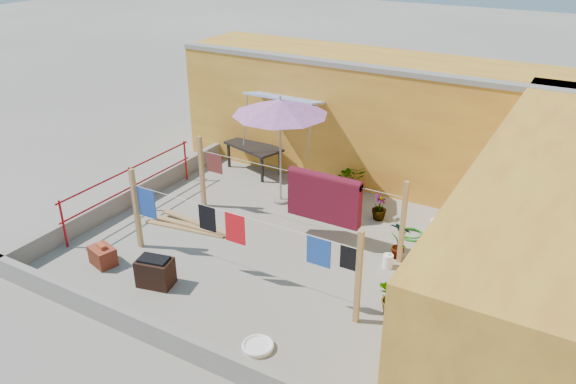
# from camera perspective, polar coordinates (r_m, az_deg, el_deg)

# --- Properties ---
(ground) EXTENTS (80.00, 80.00, 0.00)m
(ground) POSITION_cam_1_polar(r_m,az_deg,el_deg) (12.06, -1.37, -5.61)
(ground) COLOR #9E998E
(ground) RESTS_ON ground
(wall_back) EXTENTS (11.00, 3.27, 3.21)m
(wall_back) POSITION_cam_1_polar(r_m,az_deg,el_deg) (15.06, 9.58, 7.37)
(wall_back) COLOR gold
(wall_back) RESTS_ON ground
(wall_right) EXTENTS (2.40, 9.00, 3.20)m
(wall_right) POSITION_cam_1_polar(r_m,az_deg,el_deg) (9.94, 25.21, -5.02)
(wall_right) COLOR gold
(wall_right) RESTS_ON ground
(parapet_front) EXTENTS (8.30, 0.16, 0.44)m
(parapet_front) POSITION_cam_1_polar(r_m,az_deg,el_deg) (9.63, -12.83, -14.02)
(parapet_front) COLOR gray
(parapet_front) RESTS_ON ground
(parapet_left) EXTENTS (0.16, 7.30, 0.44)m
(parapet_left) POSITION_cam_1_polar(r_m,az_deg,el_deg) (14.26, -15.55, -0.38)
(parapet_left) COLOR gray
(parapet_left) RESTS_ON ground
(red_railing) EXTENTS (0.05, 4.20, 1.10)m
(red_railing) POSITION_cam_1_polar(r_m,az_deg,el_deg) (13.77, -15.69, 0.96)
(red_railing) COLOR #A11017
(red_railing) RESTS_ON ground
(clothesline_rig) EXTENTS (5.09, 2.35, 1.80)m
(clothesline_rig) POSITION_cam_1_polar(r_m,az_deg,el_deg) (11.74, 2.43, -1.00)
(clothesline_rig) COLOR tan
(clothesline_rig) RESTS_ON ground
(patio_umbrella) EXTENTS (2.73, 2.73, 2.69)m
(patio_umbrella) POSITION_cam_1_polar(r_m,az_deg,el_deg) (13.05, -0.80, 8.56)
(patio_umbrella) COLOR gray
(patio_umbrella) RESTS_ON ground
(outdoor_table) EXTENTS (1.78, 1.24, 0.76)m
(outdoor_table) POSITION_cam_1_polar(r_m,az_deg,el_deg) (15.44, -3.51, 4.50)
(outdoor_table) COLOR black
(outdoor_table) RESTS_ON ground
(brick_stack) EXTENTS (0.61, 0.51, 0.46)m
(brick_stack) POSITION_cam_1_polar(r_m,az_deg,el_deg) (11.99, -18.30, -6.16)
(brick_stack) COLOR #9B3D23
(brick_stack) RESTS_ON ground
(lumber_pile) EXTENTS (2.15, 0.60, 0.13)m
(lumber_pile) POSITION_cam_1_polar(r_m,az_deg,el_deg) (12.93, -9.87, -3.37)
(lumber_pile) COLOR tan
(lumber_pile) RESTS_ON ground
(brazier) EXTENTS (0.74, 0.58, 0.59)m
(brazier) POSITION_cam_1_polar(r_m,az_deg,el_deg) (11.04, -13.33, -7.89)
(brazier) COLOR black
(brazier) RESTS_ON ground
(white_basin) EXTENTS (0.53, 0.53, 0.09)m
(white_basin) POSITION_cam_1_polar(r_m,az_deg,el_deg) (9.48, -3.08, -15.36)
(white_basin) COLOR white
(white_basin) RESTS_ON ground
(water_jug_a) EXTENTS (0.21, 0.21, 0.33)m
(water_jug_a) POSITION_cam_1_polar(r_m,az_deg,el_deg) (11.50, 10.11, -6.91)
(water_jug_a) COLOR white
(water_jug_a) RESTS_ON ground
(water_jug_b) EXTENTS (0.24, 0.24, 0.37)m
(water_jug_b) POSITION_cam_1_polar(r_m,az_deg,el_deg) (12.93, 14.71, -3.39)
(water_jug_b) COLOR white
(water_jug_b) RESTS_ON ground
(green_hose) EXTENTS (0.57, 0.57, 0.08)m
(green_hose) POSITION_cam_1_polar(r_m,az_deg,el_deg) (12.75, 12.44, -4.20)
(green_hose) COLOR #1B781A
(green_hose) RESTS_ON ground
(plant_back_a) EXTENTS (0.95, 0.94, 0.80)m
(plant_back_a) POSITION_cam_1_polar(r_m,az_deg,el_deg) (14.27, 6.38, 1.28)
(plant_back_a) COLOR #1C5919
(plant_back_a) RESTS_ON ground
(plant_back_b) EXTENTS (0.35, 0.35, 0.62)m
(plant_back_b) POSITION_cam_1_polar(r_m,az_deg,el_deg) (13.17, 9.26, -1.54)
(plant_back_b) COLOR #1C5919
(plant_back_b) RESTS_ON ground
(plant_right_a) EXTENTS (0.51, 0.39, 0.88)m
(plant_right_a) POSITION_cam_1_polar(r_m,az_deg,el_deg) (11.68, 11.27, -4.78)
(plant_right_a) COLOR #1C5919
(plant_right_a) RESTS_ON ground
(plant_right_b) EXTENTS (0.34, 0.40, 0.66)m
(plant_right_b) POSITION_cam_1_polar(r_m,az_deg,el_deg) (9.87, 14.26, -12.30)
(plant_right_b) COLOR #1C5919
(plant_right_b) RESTS_ON ground
(plant_right_c) EXTENTS (0.71, 0.74, 0.64)m
(plant_right_c) POSITION_cam_1_polar(r_m,az_deg,el_deg) (10.16, 10.63, -10.67)
(plant_right_c) COLOR #1C5919
(plant_right_c) RESTS_ON ground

